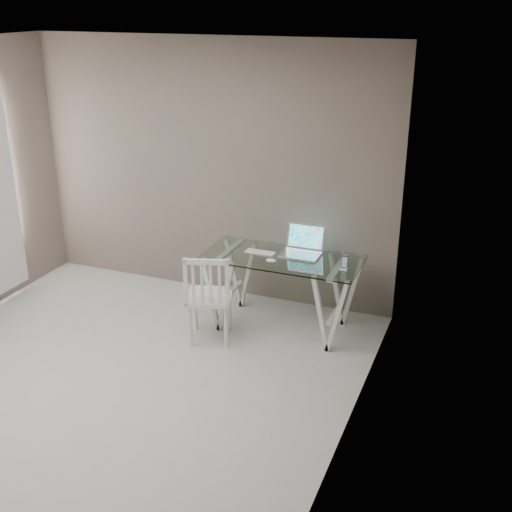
{
  "coord_description": "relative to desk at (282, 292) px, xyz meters",
  "views": [
    {
      "loc": [
        2.85,
        -3.66,
        3.05
      ],
      "look_at": [
        0.86,
        1.36,
        0.85
      ],
      "focal_mm": 45.0,
      "sensor_mm": 36.0,
      "label": 1
    }
  ],
  "objects": [
    {
      "name": "laptop",
      "position": [
        0.14,
        0.18,
        0.42
      ],
      "size": [
        0.37,
        0.34,
        0.26
      ],
      "color": "silver",
      "rests_on": "desk"
    },
    {
      "name": "chair",
      "position": [
        -0.53,
        -0.54,
        0.12
      ],
      "size": [
        0.52,
        0.52,
        0.9
      ],
      "rotation": [
        0.0,
        0.0,
        0.32
      ],
      "color": "silver",
      "rests_on": "ground"
    },
    {
      "name": "desk",
      "position": [
        0.0,
        0.0,
        0.0
      ],
      "size": [
        1.5,
        0.7,
        0.75
      ],
      "color": "silver",
      "rests_on": "ground"
    },
    {
      "name": "room",
      "position": [
        -1.07,
        -1.64,
        1.33
      ],
      "size": [
        4.5,
        4.52,
        2.71
      ],
      "color": "#B3B0AB",
      "rests_on": "ground"
    },
    {
      "name": "mouse",
      "position": [
        -0.06,
        -0.15,
        0.38
      ],
      "size": [
        0.1,
        0.06,
        0.03
      ],
      "primitive_type": "ellipsoid",
      "color": "white",
      "rests_on": "desk"
    },
    {
      "name": "phone_dock",
      "position": [
        0.62,
        -0.07,
        0.4
      ],
      "size": [
        0.07,
        0.07,
        0.13
      ],
      "color": "white",
      "rests_on": "desk"
    },
    {
      "name": "keyboard",
      "position": [
        -0.24,
        0.03,
        0.37
      ],
      "size": [
        0.31,
        0.13,
        0.01
      ],
      "primitive_type": "cube",
      "color": "silver",
      "rests_on": "desk"
    }
  ]
}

